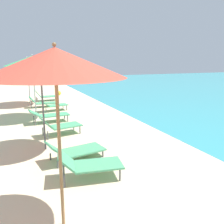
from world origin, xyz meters
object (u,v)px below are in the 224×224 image
at_px(lounger_fourth_inland, 75,150).
at_px(lounger_farthest_inland, 43,102).
at_px(lounger_third_shoreside, 89,164).
at_px(umbrella_farthest, 27,62).
at_px(lounger_farthest_shoreside, 46,96).
at_px(umbrella_fifth, 32,61).
at_px(lounger_fourth_shoreside, 60,125).
at_px(umbrella_third, 55,63).
at_px(lounger_fifth_inland, 49,115).
at_px(lounger_fifth_shoreside, 54,105).
at_px(umbrella_fourth, 41,72).
at_px(beach_ball, 59,93).

bearing_deg(lounger_fourth_inland, lounger_farthest_inland, 80.04).
xyz_separation_m(lounger_third_shoreside, umbrella_farthest, (-0.63, 9.65, 2.07)).
bearing_deg(lounger_farthest_shoreside, umbrella_fifth, -103.67).
relative_size(lounger_third_shoreside, umbrella_fifth, 0.53).
height_order(lounger_fourth_inland, lounger_farthest_shoreside, lounger_farthest_shoreside).
relative_size(lounger_fourth_shoreside, umbrella_farthest, 0.53).
bearing_deg(lounger_fourth_inland, umbrella_farthest, 84.06).
bearing_deg(lounger_farthest_inland, umbrella_third, -92.03).
relative_size(lounger_fourth_shoreside, lounger_fifth_inland, 0.89).
xyz_separation_m(umbrella_third, lounger_fourth_shoreside, (0.79, 4.60, -2.19)).
bearing_deg(umbrella_fifth, lounger_fourth_shoreside, -78.56).
xyz_separation_m(lounger_fourth_shoreside, umbrella_farthest, (-0.61, 6.33, 2.07)).
bearing_deg(umbrella_farthest, lounger_fifth_shoreside, -66.21).
bearing_deg(lounger_fourth_inland, lounger_third_shoreside, -97.96).
distance_m(umbrella_fourth, lounger_fifth_shoreside, 5.68).
bearing_deg(lounger_fifth_inland, lounger_fourth_shoreside, -89.49).
bearing_deg(lounger_third_shoreside, umbrella_fifth, 104.90).
relative_size(umbrella_fifth, lounger_fifth_inland, 1.71).
relative_size(umbrella_fourth, umbrella_fifth, 0.89).
relative_size(umbrella_fifth, lounger_farthest_inland, 1.82).
bearing_deg(umbrella_third, lounger_farthest_inland, 85.45).
bearing_deg(lounger_fourth_shoreside, lounger_third_shoreside, -100.31).
relative_size(umbrella_fifth, umbrella_farthest, 1.02).
bearing_deg(lounger_fourth_inland, lounger_farthest_shoreside, 77.53).
bearing_deg(beach_ball, lounger_farthest_inland, -111.40).
height_order(lounger_fourth_inland, beach_ball, lounger_fourth_inland).
height_order(lounger_fifth_shoreside, beach_ball, lounger_fifth_shoreside).
relative_size(umbrella_third, beach_ball, 8.95).
bearing_deg(umbrella_third, umbrella_fifth, 88.27).
relative_size(umbrella_fifth, lounger_fifth_shoreside, 1.96).
height_order(lounger_third_shoreside, lounger_fourth_shoreside, lounger_fourth_shoreside).
xyz_separation_m(umbrella_fourth, lounger_fourth_inland, (0.64, -1.01, -2.00)).
distance_m(umbrella_farthest, lounger_farthest_inland, 2.46).
distance_m(lounger_fifth_shoreside, umbrella_farthest, 3.27).
xyz_separation_m(lounger_fifth_shoreside, lounger_farthest_inland, (-0.41, 1.25, -0.04)).
bearing_deg(lounger_fourth_shoreside, lounger_fifth_inland, 83.35).
bearing_deg(lounger_farthest_inland, lounger_fifth_inland, -89.56).
height_order(lounger_fourth_shoreside, lounger_fifth_shoreside, lounger_fourth_shoreside).
xyz_separation_m(umbrella_third, lounger_farthest_shoreside, (1.20, 11.91, -2.21)).
xyz_separation_m(lounger_fourth_inland, lounger_fifth_shoreside, (0.42, 6.24, 0.06)).
relative_size(lounger_third_shoreside, beach_ball, 4.73).
distance_m(umbrella_fifth, lounger_farthest_shoreside, 5.10).
bearing_deg(lounger_fifth_inland, umbrella_farthest, 92.49).
xyz_separation_m(umbrella_third, beach_ball, (2.38, 13.95, -2.37)).
height_order(umbrella_farthest, lounger_farthest_inland, umbrella_farthest).
height_order(lounger_third_shoreside, lounger_farthest_inland, lounger_third_shoreside).
bearing_deg(lounger_fourth_inland, beach_ball, 72.20).
distance_m(umbrella_fourth, lounger_fourth_inland, 2.33).
distance_m(lounger_fourth_shoreside, lounger_farthest_inland, 5.28).
relative_size(lounger_fourth_inland, beach_ball, 5.09).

